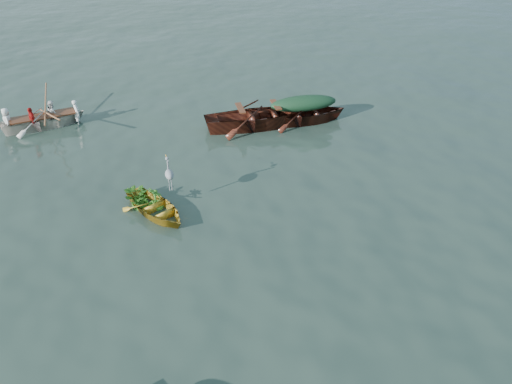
# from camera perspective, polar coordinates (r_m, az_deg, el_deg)

# --- Properties ---
(ground) EXTENTS (140.00, 140.00, 0.00)m
(ground) POSITION_cam_1_polar(r_m,az_deg,el_deg) (12.08, -2.53, -5.32)
(ground) COLOR #2C3E35
(ground) RESTS_ON ground
(yellow_dinghy) EXTENTS (2.22, 2.89, 0.68)m
(yellow_dinghy) POSITION_cam_1_polar(r_m,az_deg,el_deg) (13.14, -11.31, -2.45)
(yellow_dinghy) COLOR #BA9024
(yellow_dinghy) RESTS_ON ground
(green_tarp_boat) EXTENTS (4.34, 1.61, 0.99)m
(green_tarp_boat) POSITION_cam_1_polar(r_m,az_deg,el_deg) (17.73, 5.33, 7.91)
(green_tarp_boat) COLOR #4B1E11
(green_tarp_boat) RESTS_ON ground
(open_wooden_boat) EXTENTS (5.18, 1.94, 1.23)m
(open_wooden_boat) POSITION_cam_1_polar(r_m,az_deg,el_deg) (17.32, 0.25, 7.42)
(open_wooden_boat) COLOR #5C2517
(open_wooden_boat) RESTS_ON ground
(rowed_boat) EXTENTS (3.94, 1.70, 0.88)m
(rowed_boat) POSITION_cam_1_polar(r_m,az_deg,el_deg) (18.77, -22.92, 6.83)
(rowed_boat) COLOR silver
(rowed_boat) RESTS_ON ground
(green_tarp_cover) EXTENTS (2.39, 0.88, 0.52)m
(green_tarp_cover) POSITION_cam_1_polar(r_m,az_deg,el_deg) (17.43, 5.46, 10.16)
(green_tarp_cover) COLOR #143319
(green_tarp_cover) RESTS_ON green_tarp_boat
(thwart_benches) EXTENTS (2.60, 1.13, 0.04)m
(thwart_benches) POSITION_cam_1_polar(r_m,az_deg,el_deg) (17.05, 0.25, 9.34)
(thwart_benches) COLOR #552713
(thwart_benches) RESTS_ON open_wooden_boat
(heron) EXTENTS (0.43, 0.48, 0.92)m
(heron) POSITION_cam_1_polar(r_m,az_deg,el_deg) (12.98, -9.82, 1.50)
(heron) COLOR #95989D
(heron) RESTS_ON yellow_dinghy
(dinghy_weeds) EXTENTS (1.03, 1.12, 0.60)m
(dinghy_weeds) POSITION_cam_1_polar(r_m,az_deg,el_deg) (13.20, -12.86, 0.89)
(dinghy_weeds) COLOR #2F731E
(dinghy_weeds) RESTS_ON yellow_dinghy
(rowers) EXTENTS (2.80, 1.42, 0.76)m
(rowers) POSITION_cam_1_polar(r_m,az_deg,el_deg) (18.46, -23.46, 9.10)
(rowers) COLOR white
(rowers) RESTS_ON rowed_boat
(oars) EXTENTS (0.98, 2.66, 0.06)m
(oars) POSITION_cam_1_polar(r_m,az_deg,el_deg) (18.59, -23.23, 8.12)
(oars) COLOR brown
(oars) RESTS_ON rowed_boat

